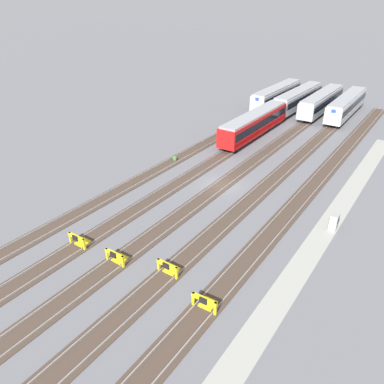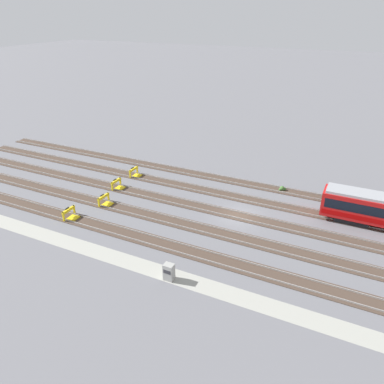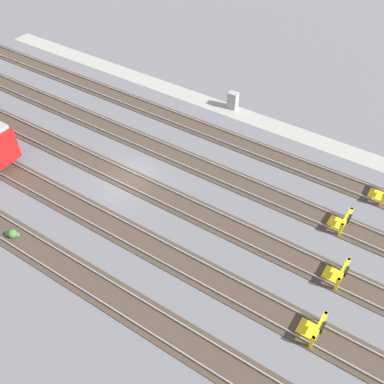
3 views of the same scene
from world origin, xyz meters
TOP-DOWN VIEW (x-y plane):
  - ground_plane at (0.00, 0.00)m, footprint 400.00×400.00m
  - service_walkway at (0.00, -12.83)m, footprint 54.00×2.00m
  - rail_track_nearest at (0.00, -8.85)m, footprint 90.00×2.23m
  - rail_track_near_inner at (0.00, -4.42)m, footprint 90.00×2.23m
  - rail_track_middle at (0.00, 0.00)m, footprint 90.00×2.24m
  - rail_track_far_inner at (0.00, 4.42)m, footprint 90.00×2.23m
  - rail_track_farthest at (0.00, 8.85)m, footprint 90.00×2.23m
  - subway_car_front_row_leftmost at (36.52, -4.39)m, footprint 18.04×3.09m
  - subway_car_front_row_left_inner at (36.49, 8.88)m, footprint 18.01×2.93m
  - subway_car_front_row_centre at (36.42, 0.04)m, footprint 18.01×2.89m
  - subway_car_front_row_right_inner at (36.34, 4.43)m, footprint 18.06×3.22m
  - subway_car_front_row_rightmost at (17.47, 4.43)m, footprint 18.01×2.89m
  - bumper_stop_nearest_track at (-17.08, -8.84)m, footprint 1.37×2.01m
  - bumper_stop_near_inner_track at (-15.58, -4.43)m, footprint 1.36×2.00m
  - bumper_stop_middle_track at (-16.93, 0.00)m, footprint 1.34×2.00m
  - bumper_stop_far_inner_track at (-17.12, 4.42)m, footprint 1.34×2.00m
  - electrical_cabinet at (-1.76, -13.37)m, footprint 0.90×0.73m
  - weed_clump at (2.97, 8.91)m, footprint 0.92×0.70m

SIDE VIEW (x-z plane):
  - ground_plane at x=0.00m, z-range 0.00..0.00m
  - service_walkway at x=0.00m, z-range 0.00..0.01m
  - rail_track_nearest at x=0.00m, z-range -0.06..0.15m
  - rail_track_near_inner at x=0.00m, z-range -0.06..0.15m
  - rail_track_middle at x=0.00m, z-range -0.06..0.15m
  - rail_track_far_inner at x=0.00m, z-range -0.06..0.15m
  - rail_track_farthest at x=0.00m, z-range -0.06..0.15m
  - weed_clump at x=2.97m, z-range -0.08..0.56m
  - bumper_stop_nearest_track at x=-17.08m, z-range -0.10..1.12m
  - bumper_stop_near_inner_track at x=-15.58m, z-range -0.10..1.12m
  - bumper_stop_middle_track at x=-16.93m, z-range -0.10..1.12m
  - bumper_stop_far_inner_track at x=-17.12m, z-range -0.10..1.12m
  - electrical_cabinet at x=-1.76m, z-range 0.00..1.60m
  - subway_car_front_row_leftmost at x=36.52m, z-range 0.19..3.89m
  - subway_car_front_row_left_inner at x=36.49m, z-range 0.19..3.89m
  - subway_car_front_row_centre at x=36.42m, z-range 0.19..3.89m
  - subway_car_front_row_right_inner at x=36.34m, z-range 0.19..3.89m
  - subway_car_front_row_rightmost at x=17.47m, z-range 0.19..3.89m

